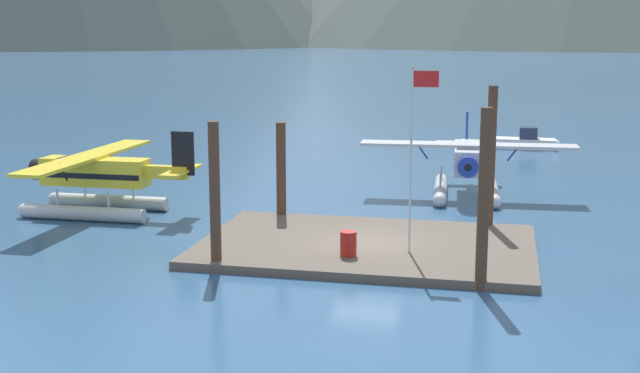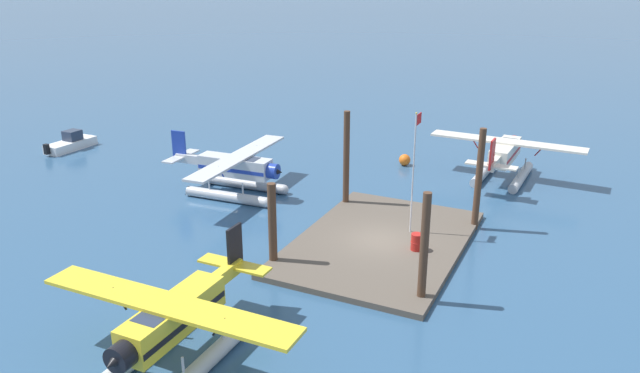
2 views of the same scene
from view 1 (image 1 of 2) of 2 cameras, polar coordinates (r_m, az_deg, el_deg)
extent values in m
plane|color=#2D5175|center=(31.20, 3.23, -4.37)|extent=(1200.00, 1200.00, 0.00)
cube|color=brown|center=(31.16, 3.23, -4.10)|extent=(12.37, 8.29, 0.30)
cylinder|color=#4C3323|center=(28.36, -7.26, -0.67)|extent=(0.37, 0.37, 5.11)
cylinder|color=#4C3323|center=(26.25, 11.20, -0.95)|extent=(0.37, 0.37, 5.80)
cylinder|color=#4C3323|center=(35.46, -2.70, 1.01)|extent=(0.42, 0.42, 4.26)
cylinder|color=#4C3323|center=(34.01, 11.67, 1.82)|extent=(0.37, 0.37, 5.96)
cylinder|color=silver|center=(29.19, 6.28, 1.68)|extent=(0.08, 0.08, 6.52)
cube|color=red|center=(28.83, 7.29, 7.36)|extent=(0.90, 0.03, 0.56)
sphere|color=gold|center=(28.85, 6.41, 8.18)|extent=(0.10, 0.10, 0.10)
cylinder|color=#AD1E19|center=(29.12, 1.96, -3.95)|extent=(0.58, 0.58, 0.88)
torus|color=#AD1E19|center=(29.12, 1.96, -3.95)|extent=(0.62, 0.62, 0.04)
cylinder|color=#B7BABF|center=(41.58, 11.75, -0.29)|extent=(0.97, 5.63, 0.64)
sphere|color=#B7BABF|center=(38.84, 11.91, -1.08)|extent=(0.64, 0.64, 0.64)
cylinder|color=#B7BABF|center=(41.54, 8.30, -0.19)|extent=(0.97, 5.63, 0.64)
sphere|color=#B7BABF|center=(38.80, 8.23, -0.97)|extent=(0.64, 0.64, 0.64)
cylinder|color=#B7BABF|center=(40.28, 11.85, 0.32)|extent=(0.10, 0.10, 0.70)
cylinder|color=#B7BABF|center=(42.64, 11.72, 0.90)|extent=(0.10, 0.10, 0.70)
cylinder|color=#B7BABF|center=(40.24, 8.30, 0.43)|extent=(0.10, 0.10, 0.70)
cylinder|color=#B7BABF|center=(42.60, 8.36, 1.00)|extent=(0.10, 0.10, 0.70)
cube|color=silver|center=(41.27, 10.10, 1.97)|extent=(1.52, 4.86, 1.20)
cube|color=#1E389E|center=(41.29, 10.10, 1.83)|extent=(1.53, 4.77, 0.24)
cube|color=#283347|center=(40.15, 10.13, 2.20)|extent=(1.12, 1.16, 0.56)
cube|color=silver|center=(40.88, 10.14, 2.83)|extent=(10.46, 2.01, 0.14)
cylinder|color=#1E389E|center=(41.02, 13.20, 2.27)|extent=(0.63, 0.12, 0.84)
cylinder|color=#1E389E|center=(40.95, 7.04, 2.46)|extent=(0.63, 0.12, 0.84)
cylinder|color=#1E389E|center=(38.60, 10.15, 1.36)|extent=(0.99, 0.66, 0.96)
cone|color=black|center=(38.16, 10.16, 1.25)|extent=(0.38, 0.37, 0.36)
cube|color=silver|center=(44.47, 10.06, 2.73)|extent=(0.57, 2.22, 0.56)
cube|color=#1E389E|center=(45.26, 10.08, 3.95)|extent=(0.18, 1.01, 1.90)
cube|color=silver|center=(45.25, 10.05, 2.99)|extent=(3.24, 0.99, 0.10)
cylinder|color=#B7BABF|center=(37.17, -15.97, -1.79)|extent=(5.60, 0.68, 0.64)
sphere|color=#B7BABF|center=(38.56, -19.65, -1.56)|extent=(0.64, 0.64, 0.64)
cylinder|color=#B7BABF|center=(39.34, -14.27, -1.03)|extent=(5.60, 0.68, 0.64)
sphere|color=#B7BABF|center=(40.65, -17.81, -0.84)|extent=(0.64, 0.64, 0.64)
cylinder|color=#B7BABF|center=(37.61, -17.64, -0.70)|extent=(0.10, 0.10, 0.70)
cylinder|color=#B7BABF|center=(36.49, -14.37, -0.87)|extent=(0.10, 0.10, 0.70)
cylinder|color=#B7BABF|center=(39.75, -15.86, 0.00)|extent=(0.10, 0.10, 0.70)
cylinder|color=#B7BABF|center=(38.69, -12.72, -0.14)|extent=(0.10, 0.10, 0.70)
cube|color=yellow|center=(37.95, -15.22, 0.99)|extent=(4.81, 1.27, 1.20)
cube|color=black|center=(37.96, -15.21, 0.84)|extent=(4.71, 1.29, 0.24)
cube|color=#283347|center=(38.40, -16.67, 1.53)|extent=(1.11, 1.06, 0.56)
cube|color=yellow|center=(37.98, -15.67, 2.00)|extent=(1.47, 10.41, 0.14)
cylinder|color=black|center=(36.13, -17.26, 0.94)|extent=(0.08, 0.62, 0.84)
cylinder|color=black|center=(39.97, -14.18, 2.01)|extent=(0.08, 0.62, 0.84)
cylinder|color=black|center=(39.26, -18.72, 1.11)|extent=(0.61, 0.96, 0.96)
cone|color=black|center=(39.49, -19.28, 1.13)|extent=(0.35, 0.36, 0.36)
cube|color=yellow|center=(36.56, -10.69, 0.98)|extent=(2.20, 0.45, 0.56)
cube|color=black|center=(36.09, -9.42, 2.26)|extent=(1.00, 0.13, 1.90)
cube|color=yellow|center=(36.24, -9.53, 1.09)|extent=(0.82, 3.21, 0.10)
cube|color=silver|center=(59.12, 13.85, 2.89)|extent=(4.24, 1.63, 0.70)
sphere|color=silver|center=(59.15, 15.88, 2.80)|extent=(0.70, 0.70, 0.70)
cube|color=#283347|center=(59.03, 14.17, 3.60)|extent=(1.23, 1.14, 0.80)
cube|color=black|center=(59.15, 11.65, 3.23)|extent=(0.33, 0.37, 0.80)
camera|label=2|loc=(38.54, -47.29, 15.83)|focal=33.98mm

